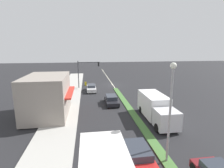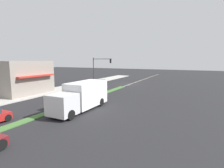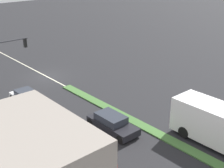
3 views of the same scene
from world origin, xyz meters
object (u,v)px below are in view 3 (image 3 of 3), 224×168
Objects in this scene: pedestrian at (39,148)px; van_white at (28,99)px; delivery_truck at (220,126)px; sedan_dark at (112,123)px.

pedestrian reaches higher than van_white.
delivery_truck reaches higher than sedan_dark.
delivery_truck reaches higher than pedestrian.
sedan_dark is (-6.25, 0.11, -0.42)m from pedestrian.
pedestrian is 0.40× the size of sedan_dark.
van_white is (-3.45, -8.21, -0.41)m from pedestrian.
sedan_dark is at bearing -55.87° from delivery_truck.
pedestrian is 0.39× the size of van_white.
pedestrian is at bearing -31.82° from delivery_truck.
van_white is at bearing -64.08° from delivery_truck.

